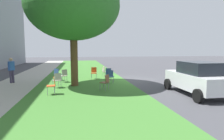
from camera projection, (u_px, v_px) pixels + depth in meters
ground at (129, 80)px, 14.03m from camera, size 80.00×80.00×0.00m
grass_verge at (84, 82)px, 13.47m from camera, size 48.00×6.00×0.01m
sidewalk_strip at (17, 84)px, 12.70m from camera, size 48.00×2.80×0.01m
street_tree at (73, 6)px, 11.48m from camera, size 5.60×5.60×6.91m
chair_0 at (109, 73)px, 14.05m from camera, size 0.54×0.54×0.88m
chair_1 at (64, 75)px, 13.17m from camera, size 0.58×0.58×0.88m
chair_2 at (57, 79)px, 11.25m from camera, size 0.57×0.56×0.88m
chair_3 at (52, 84)px, 9.65m from camera, size 0.48×0.48×0.88m
chair_4 at (105, 71)px, 15.33m from camera, size 0.51×0.52×0.88m
chair_5 at (57, 74)px, 13.80m from camera, size 0.58×0.58×0.88m
chair_6 at (110, 76)px, 12.77m from camera, size 0.52×0.52×0.88m
chair_7 at (106, 81)px, 10.58m from camera, size 0.58×0.58×0.88m
chair_8 at (94, 72)px, 14.67m from camera, size 0.46×0.46×0.88m
parked_car at (198, 78)px, 9.59m from camera, size 3.70×1.92×1.65m
pedestrian_0 at (11, 69)px, 12.85m from camera, size 0.41×0.38×1.69m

